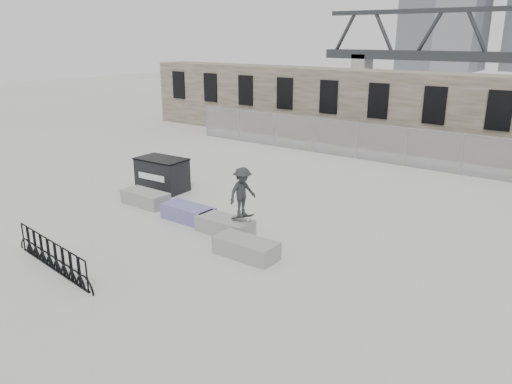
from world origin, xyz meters
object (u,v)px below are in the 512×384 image
planter_far_left (145,198)px  planter_offset (246,247)px  bike_rack (52,256)px  skateboarder (242,192)px  planter_center_left (188,212)px  dumpster (162,174)px  planter_center_right (225,225)px

planter_far_left → planter_offset: 6.36m
planter_far_left → bike_rack: bike_rack is taller
planter_offset → skateboarder: skateboarder is taller
planter_center_left → skateboarder: size_ratio=1.11×
dumpster → skateboarder: size_ratio=1.24×
planter_center_right → bike_rack: (-2.16, -5.07, 0.14)m
planter_far_left → planter_center_left: size_ratio=1.00×
planter_far_left → bike_rack: size_ratio=0.45×
dumpster → skateboarder: skateboarder is taller
skateboarder → planter_far_left: bearing=95.7°
bike_rack → skateboarder: skateboarder is taller
dumpster → planter_offset: bearing=-27.5°
planter_center_left → bike_rack: (-0.27, -5.25, 0.14)m
planter_center_right → skateboarder: 1.47m
planter_center_right → skateboarder: size_ratio=1.11×
planter_center_right → dumpster: bearing=157.9°
planter_center_right → planter_offset: bearing=-30.9°
bike_rack → dumpster: bearing=114.1°
planter_center_right → skateboarder: skateboarder is taller
bike_rack → planter_center_right: bearing=67.0°
planter_center_right → planter_offset: same height
planter_far_left → planter_center_left: (2.59, -0.23, 0.00)m
planter_center_right → bike_rack: 5.52m
dumpster → bike_rack: dumpster is taller
planter_center_left → dumpster: bearing=150.1°
planter_center_left → planter_center_right: same height
dumpster → planter_center_left: bearing=-33.1°
planter_offset → dumpster: dumpster is taller
planter_offset → skateboarder: (-1.02, 1.12, 1.29)m
planter_center_left → planter_far_left: bearing=174.9°
bike_rack → skateboarder: 6.02m
planter_far_left → planter_offset: size_ratio=1.00×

